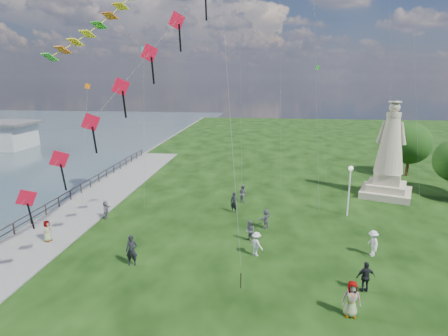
# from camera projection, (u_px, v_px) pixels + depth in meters

# --- Properties ---
(waterfront) EXTENTS (200.00, 200.00, 1.51)m
(waterfront) POSITION_uv_depth(u_px,v_px,m) (37.00, 232.00, 27.97)
(waterfront) COLOR #31444A
(waterfront) RESTS_ON ground
(statue) EXTENTS (5.73, 5.73, 9.05)m
(statue) POSITION_uv_depth(u_px,v_px,m) (389.00, 161.00, 35.52)
(statue) COLOR #B9AA8C
(statue) RESTS_ON ground
(lamppost) EXTENTS (0.39, 0.39, 4.25)m
(lamppost) POSITION_uv_depth(u_px,v_px,m) (350.00, 180.00, 30.34)
(lamppost) COLOR silver
(lamppost) RESTS_ON ground
(tree_row) EXTENTS (6.85, 13.48, 6.21)m
(tree_row) POSITION_uv_depth(u_px,v_px,m) (435.00, 153.00, 38.86)
(tree_row) COLOR #382314
(tree_row) RESTS_ON ground
(person_0) EXTENTS (0.75, 0.54, 1.93)m
(person_0) POSITION_uv_depth(u_px,v_px,m) (132.00, 250.00, 22.70)
(person_0) COLOR black
(person_0) RESTS_ON ground
(person_1) EXTENTS (0.83, 0.87, 1.53)m
(person_1) POSITION_uv_depth(u_px,v_px,m) (250.00, 231.00, 26.03)
(person_1) COLOR #595960
(person_1) RESTS_ON ground
(person_2) EXTENTS (1.13, 1.07, 1.60)m
(person_2) POSITION_uv_depth(u_px,v_px,m) (256.00, 244.00, 23.96)
(person_2) COLOR silver
(person_2) RESTS_ON ground
(person_3) EXTENTS (1.08, 0.69, 1.72)m
(person_3) POSITION_uv_depth(u_px,v_px,m) (366.00, 277.00, 19.89)
(person_3) COLOR black
(person_3) RESTS_ON ground
(person_4) EXTENTS (0.90, 0.56, 1.82)m
(person_4) POSITION_uv_depth(u_px,v_px,m) (351.00, 299.00, 17.83)
(person_4) COLOR #595960
(person_4) RESTS_ON ground
(person_5) EXTENTS (0.81, 1.49, 1.53)m
(person_5) POSITION_uv_depth(u_px,v_px,m) (106.00, 210.00, 30.26)
(person_5) COLOR #595960
(person_5) RESTS_ON ground
(person_6) EXTENTS (0.75, 0.63, 1.76)m
(person_6) POSITION_uv_depth(u_px,v_px,m) (234.00, 202.00, 31.63)
(person_6) COLOR black
(person_6) RESTS_ON ground
(person_7) EXTENTS (0.93, 0.93, 1.67)m
(person_7) POSITION_uv_depth(u_px,v_px,m) (243.00, 193.00, 34.23)
(person_7) COLOR #595960
(person_7) RESTS_ON ground
(person_8) EXTENTS (0.77, 1.19, 1.71)m
(person_8) POSITION_uv_depth(u_px,v_px,m) (373.00, 243.00, 23.93)
(person_8) COLOR silver
(person_8) RESTS_ON ground
(person_10) EXTENTS (0.53, 0.78, 1.51)m
(person_10) POSITION_uv_depth(u_px,v_px,m) (47.00, 232.00, 25.86)
(person_10) COLOR #595960
(person_10) RESTS_ON ground
(person_11) EXTENTS (1.26, 1.54, 1.54)m
(person_11) POSITION_uv_depth(u_px,v_px,m) (266.00, 219.00, 28.32)
(person_11) COLOR #595960
(person_11) RESTS_ON ground
(red_kite_train) EXTENTS (11.73, 9.35, 16.66)m
(red_kite_train) POSITION_uv_depth(u_px,v_px,m) (118.00, 93.00, 20.30)
(red_kite_train) COLOR black
(red_kite_train) RESTS_ON ground
(small_kites) EXTENTS (30.94, 14.93, 28.40)m
(small_kites) POSITION_uv_depth(u_px,v_px,m) (279.00, 36.00, 35.67)
(small_kites) COLOR teal
(small_kites) RESTS_ON ground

